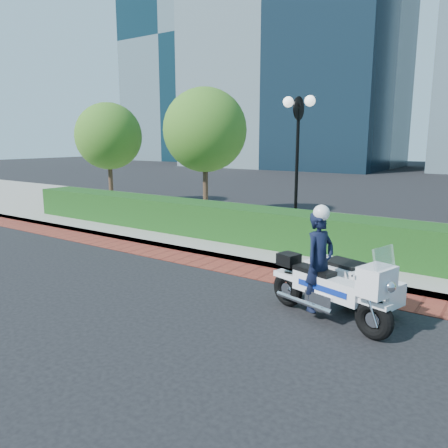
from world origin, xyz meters
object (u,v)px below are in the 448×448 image
Objects in this scene: lamppost at (298,144)px; tree_b at (205,130)px; tree_a at (109,136)px; police_motorcycle at (336,277)px.

tree_b is at bearing 163.89° from lamppost.
tree_a is 5.50m from tree_b.
tree_a is (-10.00, 1.30, 0.26)m from lamppost.
lamppost is at bearing -16.11° from tree_b.
tree_b is 10.37m from police_motorcycle.
lamppost is at bearing -7.41° from tree_a.
police_motorcycle is (7.72, -6.36, -2.74)m from tree_b.
lamppost reaches higher than police_motorcycle.
tree_b is at bearing 156.82° from police_motorcycle.
tree_a is 0.94× the size of tree_b.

